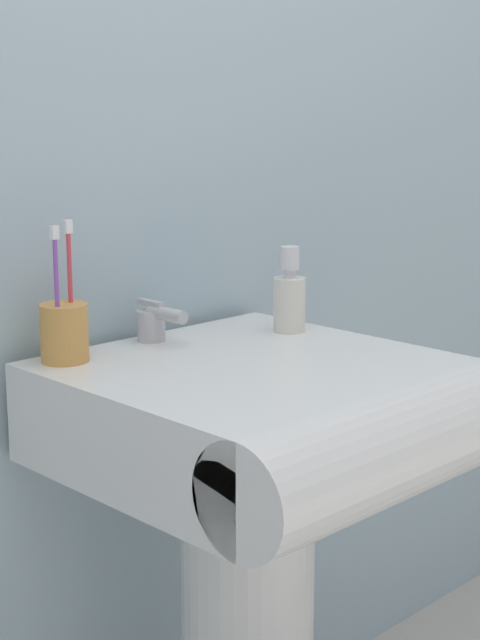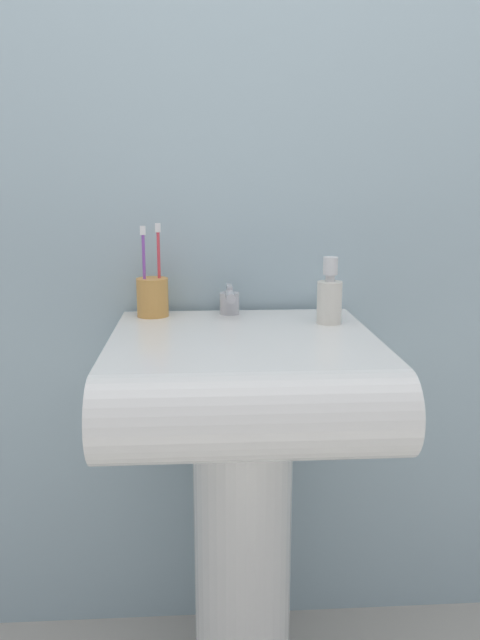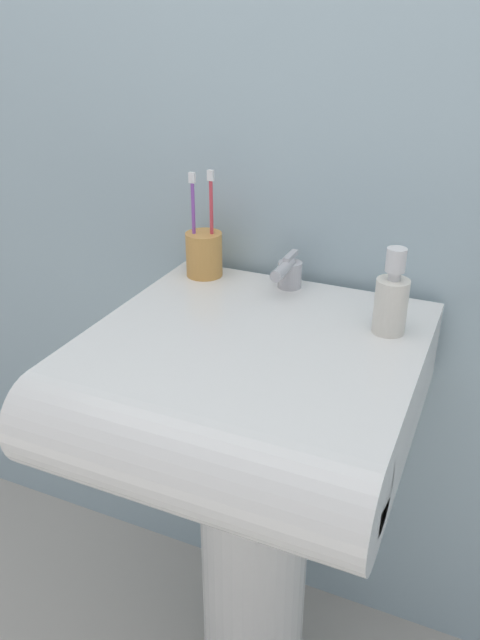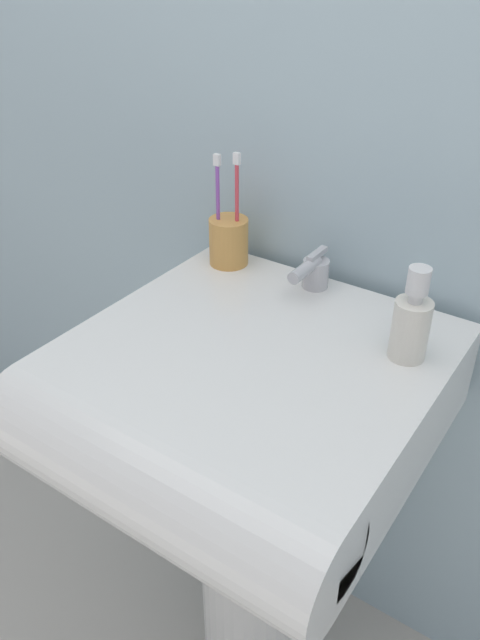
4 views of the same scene
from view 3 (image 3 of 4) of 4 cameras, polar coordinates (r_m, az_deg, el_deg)
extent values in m
cube|color=#9EB7C1|center=(1.20, 7.47, 19.80)|extent=(5.00, 0.05, 2.40)
cylinder|color=white|center=(1.34, 1.30, -20.72)|extent=(0.21, 0.21, 0.70)
cube|color=white|center=(1.07, 1.53, -4.89)|extent=(0.53, 0.49, 0.15)
cylinder|color=white|center=(0.88, -4.73, -12.51)|extent=(0.53, 0.15, 0.15)
cylinder|color=#B7B7BC|center=(1.20, 4.58, 4.16)|extent=(0.05, 0.05, 0.05)
cylinder|color=#B7B7BC|center=(1.16, 3.96, 4.64)|extent=(0.02, 0.08, 0.02)
cube|color=#B7B7BC|center=(1.19, 4.65, 5.83)|extent=(0.01, 0.06, 0.01)
cylinder|color=#D19347|center=(1.25, -3.30, 6.02)|extent=(0.07, 0.07, 0.09)
cylinder|color=purple|center=(1.23, -4.25, 8.51)|extent=(0.01, 0.01, 0.17)
cube|color=white|center=(1.20, -4.41, 12.85)|extent=(0.01, 0.01, 0.02)
cylinder|color=#D83F4C|center=(1.23, -2.61, 8.60)|extent=(0.01, 0.01, 0.18)
cube|color=white|center=(1.20, -2.71, 13.07)|extent=(0.01, 0.01, 0.02)
cylinder|color=silver|center=(1.05, 13.61, 1.23)|extent=(0.05, 0.05, 0.09)
cylinder|color=silver|center=(1.02, 13.92, 3.96)|extent=(0.02, 0.02, 0.01)
cylinder|color=silver|center=(1.01, 14.08, 5.35)|extent=(0.03, 0.03, 0.04)
camera|label=1|loc=(1.37, -72.90, 3.53)|focal=55.00mm
camera|label=2|loc=(0.59, -98.50, -22.70)|focal=35.00mm
camera|label=4|loc=(0.21, 56.05, 33.00)|focal=35.00mm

